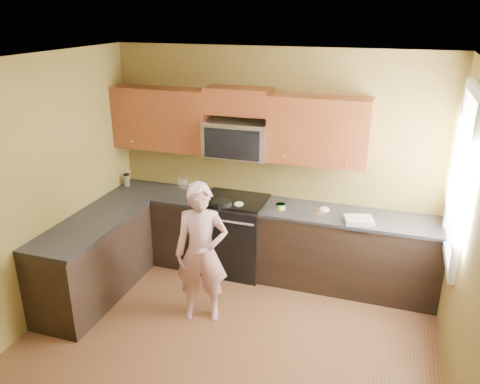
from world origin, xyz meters
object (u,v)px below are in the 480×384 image
at_px(microwave, 237,156).
at_px(frying_pan, 222,205).
at_px(butter_tub, 281,209).
at_px(stove, 234,234).
at_px(woman, 202,253).
at_px(travel_mug, 127,186).

distance_m(microwave, frying_pan, 0.62).
distance_m(frying_pan, butter_tub, 0.69).
relative_size(stove, microwave, 1.25).
relative_size(stove, butter_tub, 8.23).
bearing_deg(frying_pan, woman, -99.35).
distance_m(woman, travel_mug, 1.88).
distance_m(frying_pan, travel_mug, 1.46).
relative_size(frying_pan, travel_mug, 2.47).
relative_size(woman, travel_mug, 9.14).
bearing_deg(travel_mug, butter_tub, -3.23).
xyz_separation_m(woman, butter_tub, (0.58, 0.99, 0.17)).
bearing_deg(butter_tub, woman, -120.48).
bearing_deg(frying_pan, microwave, 63.37).
bearing_deg(microwave, butter_tub, -17.30).
height_order(woman, butter_tub, woman).
distance_m(woman, butter_tub, 1.16).
distance_m(microwave, butter_tub, 0.81).
bearing_deg(butter_tub, travel_mug, 176.77).
relative_size(frying_pan, butter_tub, 3.53).
xyz_separation_m(stove, microwave, (0.00, 0.12, 0.97)).
bearing_deg(stove, microwave, 90.00).
height_order(butter_tub, travel_mug, travel_mug).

